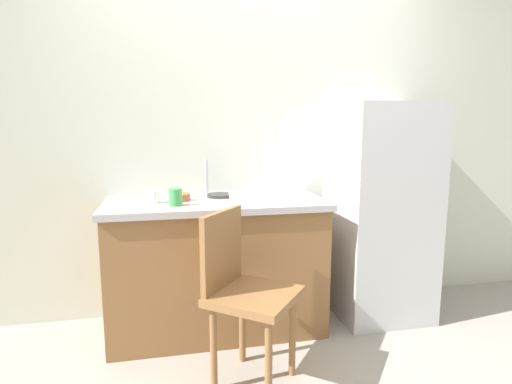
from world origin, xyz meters
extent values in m
plane|color=#9E998E|center=(0.00, 0.00, 0.00)|extent=(8.00, 8.00, 0.00)
cube|color=silver|center=(0.00, 1.00, 1.34)|extent=(4.80, 0.10, 2.68)
cube|color=olive|center=(-0.28, 0.65, 0.41)|extent=(1.32, 0.60, 0.81)
cube|color=#B7B7BC|center=(-0.28, 0.65, 0.83)|extent=(1.36, 0.64, 0.04)
cylinder|color=#B7B7BC|center=(-0.31, 0.90, 0.97)|extent=(0.02, 0.02, 0.23)
cube|color=silver|center=(0.85, 0.65, 0.73)|extent=(0.61, 0.60, 1.46)
cylinder|color=olive|center=(-0.14, -0.20, 0.23)|extent=(0.04, 0.04, 0.45)
cylinder|color=olive|center=(0.05, 0.04, 0.23)|extent=(0.04, 0.04, 0.45)
cylinder|color=olive|center=(-0.38, -0.01, 0.23)|extent=(0.04, 0.04, 0.45)
cylinder|color=olive|center=(-0.19, 0.22, 0.23)|extent=(0.04, 0.04, 0.45)
cube|color=olive|center=(-0.16, 0.01, 0.47)|extent=(0.56, 0.56, 0.04)
cube|color=olive|center=(-0.31, 0.13, 0.69)|extent=(0.25, 0.30, 0.40)
cube|color=white|center=(-0.05, 0.59, 0.88)|extent=(0.28, 0.20, 0.05)
cylinder|color=#B25B33|center=(-0.50, 0.67, 0.88)|extent=(0.13, 0.13, 0.04)
cylinder|color=#2D2D2D|center=(-0.24, 0.75, 0.86)|extent=(0.17, 0.17, 0.02)
cylinder|color=green|center=(-0.53, 0.52, 0.90)|extent=(0.08, 0.08, 0.10)
cylinder|color=white|center=(-0.66, 0.62, 0.89)|extent=(0.07, 0.07, 0.08)
camera|label=1|loc=(-0.57, -1.93, 1.32)|focal=29.29mm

